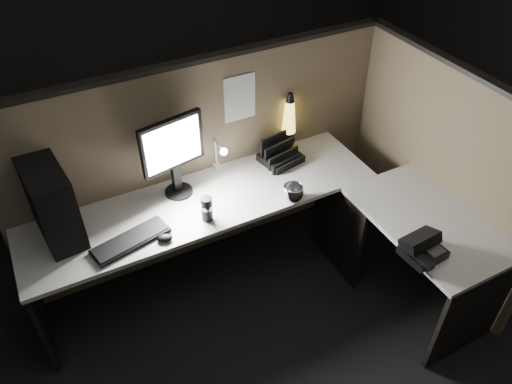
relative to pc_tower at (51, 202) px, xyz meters
name	(u,v)px	position (x,y,z in m)	size (l,w,h in m)	color
floor	(267,330)	(1.01, -0.73, -0.97)	(6.00, 6.00, 0.00)	black
room_shell	(273,119)	(1.01, -0.73, 0.65)	(6.00, 6.00, 6.00)	silver
partition_back	(205,164)	(1.01, 0.20, -0.22)	(2.66, 0.06, 1.50)	brown
partition_right	(436,175)	(2.34, -0.63, -0.22)	(0.06, 1.66, 1.50)	brown
desk	(275,234)	(1.19, -0.47, -0.39)	(2.60, 1.60, 0.73)	#BBB9B1
pc_tower	(51,202)	(0.00, 0.00, 0.00)	(0.20, 0.45, 0.47)	black
monitor	(173,150)	(0.75, 0.04, 0.09)	(0.42, 0.18, 0.54)	black
keyboard	(131,241)	(0.34, -0.27, -0.23)	(0.46, 0.15, 0.02)	black
mouse	(165,238)	(0.52, -0.35, -0.22)	(0.09, 0.07, 0.04)	black
clip_lamp	(220,156)	(1.08, 0.08, -0.09)	(0.05, 0.19, 0.25)	white
organizer	(280,155)	(1.50, 0.03, -0.19)	(0.30, 0.27, 0.20)	black
lava_lamp	(289,126)	(1.63, 0.14, -0.05)	(0.12, 0.12, 0.44)	black
travel_mug	(207,209)	(0.81, -0.30, -0.15)	(0.07, 0.07, 0.17)	black
steel_mug	(293,193)	(1.37, -0.38, -0.18)	(0.14, 0.14, 0.11)	#B5B6BC
figurine	(293,147)	(1.63, 0.06, -0.19)	(0.06, 0.06, 0.06)	orange
pinned_paper	(240,98)	(1.27, 0.17, 0.24)	(0.22, 0.00, 0.32)	white
desk_phone	(422,248)	(1.76, -1.12, -0.19)	(0.24, 0.24, 0.13)	black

